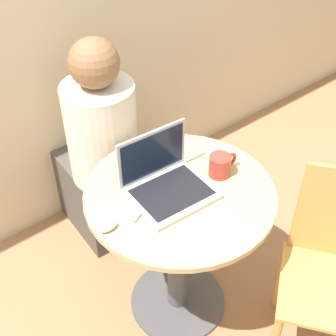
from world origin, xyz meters
TOP-DOWN VIEW (x-y plane):
  - ground_plane at (0.00, 0.00)m, footprint 12.00×12.00m
  - round_table at (0.00, 0.00)m, footprint 0.77×0.77m
  - laptop at (-0.04, 0.04)m, footprint 0.33×0.29m
  - cell_phone at (-0.24, 0.03)m, footprint 0.09×0.12m
  - computer_mouse at (-0.34, 0.01)m, footprint 0.07×0.04m
  - coffee_cup at (0.20, -0.02)m, footprint 0.14×0.09m
  - chair_empty at (0.38, -0.52)m, footprint 0.56×0.56m
  - person_seated at (0.01, 0.65)m, footprint 0.35×0.54m

SIDE VIEW (x-z plane):
  - ground_plane at x=0.00m, z-range 0.00..0.00m
  - chair_empty at x=0.38m, z-range 0.01..0.93m
  - person_seated at x=0.01m, z-range -0.10..1.10m
  - round_table at x=0.00m, z-range 0.15..0.91m
  - cell_phone at x=-0.24m, z-range 0.76..0.78m
  - computer_mouse at x=-0.34m, z-range 0.76..0.79m
  - laptop at x=-0.04m, z-range 0.69..0.92m
  - coffee_cup at x=0.20m, z-range 0.76..0.85m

